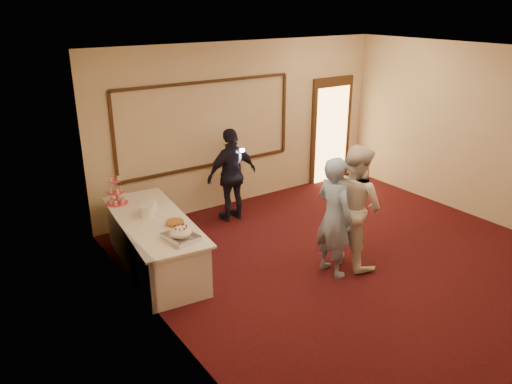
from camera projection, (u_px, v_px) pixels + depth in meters
floor at (379, 274)px, 7.12m from camera, size 7.00×7.00×0.00m
room_walls at (393, 136)px, 6.39m from camera, size 6.04×7.04×3.02m
wall_molding at (207, 125)px, 8.80m from camera, size 3.45×0.04×1.55m
doorway at (331, 131)px, 10.52m from camera, size 1.05×0.07×2.20m
buffet_table at (155, 243)px, 7.17m from camera, size 1.16×2.45×0.77m
pavlova_tray at (181, 234)px, 6.40m from camera, size 0.40×0.51×0.18m
cupcake_stand at (116, 193)px, 7.51m from camera, size 0.33×0.33×0.48m
plate_stack_a at (147, 211)px, 7.09m from camera, size 0.20×0.20×0.17m
plate_stack_b at (151, 205)px, 7.31m from camera, size 0.18×0.18×0.15m
tart at (175, 223)px, 6.83m from camera, size 0.29×0.29×0.06m
man at (334, 217)px, 6.87m from camera, size 0.43×0.64×1.72m
woman at (355, 206)px, 7.13m from camera, size 0.69×0.88×1.80m
guest at (232, 175)px, 8.64m from camera, size 0.97×0.42×1.65m
camera_flash at (242, 150)px, 8.47m from camera, size 0.08×0.05×0.05m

